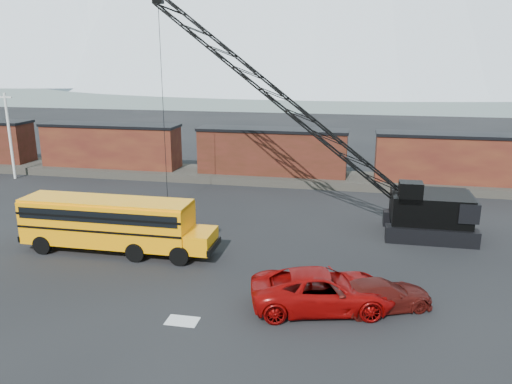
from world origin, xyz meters
TOP-DOWN VIEW (x-y plane):
  - ground at (0.00, 0.00)m, footprint 160.00×160.00m
  - gravel_berm at (0.00, 22.00)m, footprint 120.00×5.00m
  - boxcar_west_near at (-16.00, 22.00)m, footprint 13.70×3.10m
  - boxcar_mid at (0.00, 22.00)m, footprint 13.70×3.10m
  - boxcar_east_near at (16.00, 22.00)m, footprint 13.70×3.10m
  - utility_pole at (-24.00, 18.00)m, footprint 1.40×0.24m
  - snow_patch at (0.50, -4.00)m, footprint 1.40×0.90m
  - school_bus at (-6.14, 2.88)m, footprint 11.65×2.65m
  - red_pickup at (6.38, -1.60)m, footprint 7.06×4.50m
  - maroon_suv at (8.98, -1.13)m, footprint 5.16×3.77m
  - crawler_crane at (2.78, 10.59)m, footprint 21.76×4.55m

SIDE VIEW (x-z plane):
  - ground at x=0.00m, z-range 0.00..0.00m
  - snow_patch at x=0.50m, z-range 0.00..0.02m
  - gravel_berm at x=0.00m, z-range 0.00..0.70m
  - maroon_suv at x=8.98m, z-range 0.00..1.39m
  - red_pickup at x=6.38m, z-range 0.00..1.81m
  - school_bus at x=-6.14m, z-range 0.20..3.39m
  - boxcar_west_near at x=-16.00m, z-range 0.68..4.85m
  - boxcar_mid at x=0.00m, z-range 0.68..4.85m
  - boxcar_east_near at x=16.00m, z-range 0.68..4.85m
  - utility_pole at x=-24.00m, z-range 0.15..8.15m
  - crawler_crane at x=2.78m, z-range 0.52..15.93m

